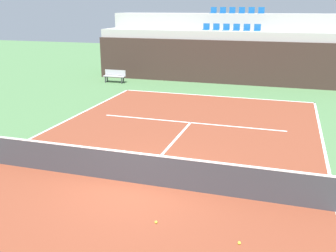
{
  "coord_description": "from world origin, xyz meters",
  "views": [
    {
      "loc": [
        3.95,
        -9.43,
        4.96
      ],
      "look_at": [
        0.34,
        2.0,
        1.2
      ],
      "focal_mm": 40.94,
      "sensor_mm": 36.0,
      "label": 1
    }
  ],
  "objects": [
    {
      "name": "ground_plane",
      "position": [
        0.0,
        0.0,
        0.0
      ],
      "size": [
        80.0,
        80.0,
        0.0
      ],
      "primitive_type": "plane",
      "color": "#477042"
    },
    {
      "name": "court_surface",
      "position": [
        0.0,
        0.0,
        0.01
      ],
      "size": [
        11.0,
        24.0,
        0.01
      ],
      "primitive_type": "cube",
      "color": "brown",
      "rests_on": "ground_plane"
    },
    {
      "name": "baseline_far",
      "position": [
        0.0,
        11.95,
        0.01
      ],
      "size": [
        11.0,
        0.1,
        0.0
      ],
      "primitive_type": "cube",
      "color": "white",
      "rests_on": "court_surface"
    },
    {
      "name": "service_line_far",
      "position": [
        0.0,
        6.4,
        0.01
      ],
      "size": [
        8.26,
        0.1,
        0.0
      ],
      "primitive_type": "cube",
      "color": "white",
      "rests_on": "court_surface"
    },
    {
      "name": "centre_service_line",
      "position": [
        0.0,
        3.2,
        0.01
      ],
      "size": [
        0.1,
        6.4,
        0.0
      ],
      "primitive_type": "cube",
      "color": "white",
      "rests_on": "court_surface"
    },
    {
      "name": "back_wall",
      "position": [
        0.0,
        15.85,
        1.42
      ],
      "size": [
        18.22,
        0.3,
        2.84
      ],
      "primitive_type": "cube",
      "color": "#33231E",
      "rests_on": "ground_plane"
    },
    {
      "name": "stands_tier_lower",
      "position": [
        0.0,
        17.2,
        1.7
      ],
      "size": [
        18.22,
        2.4,
        3.4
      ],
      "primitive_type": "cube",
      "color": "#9E9E99",
      "rests_on": "ground_plane"
    },
    {
      "name": "stands_tier_upper",
      "position": [
        0.0,
        19.6,
        2.23
      ],
      "size": [
        18.22,
        2.4,
        4.47
      ],
      "primitive_type": "cube",
      "color": "#9E9E99",
      "rests_on": "ground_plane"
    },
    {
      "name": "seating_row_lower",
      "position": [
        -0.0,
        17.29,
        3.52
      ],
      "size": [
        3.89,
        0.44,
        0.44
      ],
      "color": "#145193",
      "rests_on": "stands_tier_lower"
    },
    {
      "name": "seating_row_upper",
      "position": [
        -0.0,
        19.69,
        4.59
      ],
      "size": [
        3.89,
        0.44,
        0.44
      ],
      "color": "#145193",
      "rests_on": "stands_tier_upper"
    },
    {
      "name": "tennis_net",
      "position": [
        0.0,
        0.0,
        0.51
      ],
      "size": [
        11.08,
        0.08,
        1.07
      ],
      "color": "black",
      "rests_on": "court_surface"
    },
    {
      "name": "player_bench",
      "position": [
        -7.23,
        13.99,
        0.51
      ],
      "size": [
        1.5,
        0.4,
        0.85
      ],
      "color": "#99999E",
      "rests_on": "ground_plane"
    },
    {
      "name": "tennis_ball_0",
      "position": [
        1.26,
        -1.88,
        0.04
      ],
      "size": [
        0.07,
        0.07,
        0.07
      ],
      "primitive_type": "sphere",
      "color": "#CCE033",
      "rests_on": "court_surface"
    },
    {
      "name": "tennis_ball_1",
      "position": [
        3.27,
        -2.13,
        0.04
      ],
      "size": [
        0.07,
        0.07,
        0.07
      ],
      "primitive_type": "sphere",
      "color": "#CCE033",
      "rests_on": "court_surface"
    }
  ]
}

